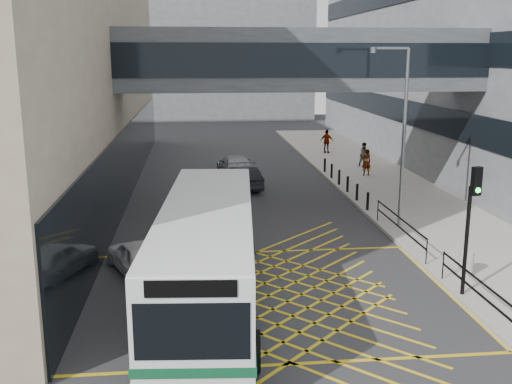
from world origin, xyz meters
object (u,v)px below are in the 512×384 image
object	(u,v)px
bus	(208,253)
pedestrian_a	(366,162)
street_lamp	(400,127)
pedestrian_c	(327,141)
car_dark	(242,177)
car_silver	(236,165)
traffic_light	(471,213)
litter_bin	(466,263)
pedestrian_b	(364,155)
car_white	(137,256)

from	to	relation	value
bus	pedestrian_a	bearing A→B (deg)	65.66
street_lamp	pedestrian_c	world-z (taller)	street_lamp
car_dark	car_silver	bearing A→B (deg)	-98.96
car_silver	traffic_light	bearing A→B (deg)	102.34
bus	street_lamp	size ratio (longest dim) A/B	1.53
litter_bin	pedestrian_b	size ratio (longest dim) A/B	0.53
pedestrian_b	pedestrian_c	distance (m)	6.18
car_white	traffic_light	distance (m)	11.62
traffic_light	pedestrian_c	world-z (taller)	traffic_light
pedestrian_c	bus	bearing A→B (deg)	98.01
street_lamp	bus	bearing A→B (deg)	-141.31
pedestrian_b	car_dark	bearing A→B (deg)	-160.24
car_dark	bus	bearing A→B (deg)	69.83
car_white	litter_bin	bearing A→B (deg)	147.64
pedestrian_c	litter_bin	bearing A→B (deg)	115.58
street_lamp	pedestrian_b	size ratio (longest dim) A/B	4.78
pedestrian_c	pedestrian_a	bearing A→B (deg)	121.06
traffic_light	car_silver	bearing A→B (deg)	93.04
traffic_light	car_white	bearing A→B (deg)	147.93
car_white	traffic_light	size ratio (longest dim) A/B	0.93
litter_bin	pedestrian_b	bearing A→B (deg)	83.87
car_dark	pedestrian_c	world-z (taller)	pedestrian_c
car_silver	traffic_light	size ratio (longest dim) A/B	1.18
car_silver	traffic_light	distance (m)	21.53
street_lamp	pedestrian_b	world-z (taller)	street_lamp
car_silver	street_lamp	xyz separation A→B (m)	(6.37, -12.61, 3.89)
car_silver	street_lamp	distance (m)	14.65
car_silver	pedestrian_c	size ratio (longest dim) A/B	2.75
car_dark	pedestrian_b	world-z (taller)	pedestrian_b
car_white	car_dark	bearing A→B (deg)	-133.33
car_white	pedestrian_a	world-z (taller)	pedestrian_a
bus	traffic_light	world-z (taller)	traffic_light
litter_bin	car_silver	bearing A→B (deg)	110.08
bus	street_lamp	xyz separation A→B (m)	(8.64, 7.63, 2.88)
bus	car_silver	world-z (taller)	bus
car_white	pedestrian_a	distance (m)	20.59
car_dark	pedestrian_a	distance (m)	8.49
pedestrian_a	street_lamp	bearing A→B (deg)	70.65
car_dark	traffic_light	xyz separation A→B (m)	(5.81, -17.25, 2.25)
bus	pedestrian_a	size ratio (longest dim) A/B	7.09
traffic_light	pedestrian_c	bearing A→B (deg)	73.23
litter_bin	pedestrian_a	distance (m)	17.79
traffic_light	pedestrian_a	distance (m)	19.77
litter_bin	traffic_light	bearing A→B (deg)	-115.67
litter_bin	bus	bearing A→B (deg)	-170.76
pedestrian_a	car_dark	bearing A→B (deg)	5.95
car_dark	street_lamp	size ratio (longest dim) A/B	0.54
bus	car_white	distance (m)	4.35
car_silver	car_white	bearing A→B (deg)	70.27
car_white	street_lamp	bearing A→B (deg)	177.73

